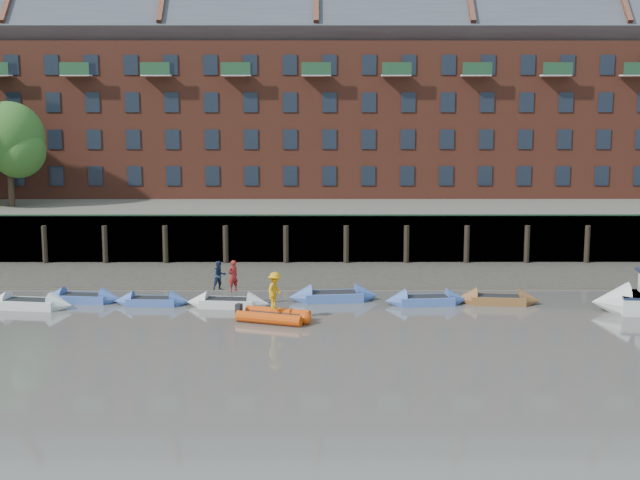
{
  "coord_description": "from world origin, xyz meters",
  "views": [
    {
      "loc": [
        0.11,
        -36.44,
        10.98
      ],
      "look_at": [
        0.24,
        12.0,
        3.2
      ],
      "focal_mm": 50.0,
      "sensor_mm": 36.0,
      "label": 1
    }
  ],
  "objects_px": {
    "rowboat_0": "(29,304)",
    "person_rower_a": "(233,276)",
    "rowboat_1": "(83,298)",
    "rowboat_4": "(333,296)",
    "rib_tender": "(276,316)",
    "person_rower_b": "(219,276)",
    "rowboat_5": "(426,300)",
    "rowboat_6": "(498,300)",
    "rowboat_3": "(228,303)",
    "person_rib_crew": "(275,291)",
    "rowboat_2": "(152,301)"
  },
  "relations": [
    {
      "from": "rowboat_3",
      "to": "person_rower_a",
      "type": "bearing_deg",
      "value": -0.23
    },
    {
      "from": "rowboat_1",
      "to": "rowboat_6",
      "type": "distance_m",
      "value": 22.45
    },
    {
      "from": "rowboat_3",
      "to": "rowboat_5",
      "type": "distance_m",
      "value": 10.59
    },
    {
      "from": "rowboat_0",
      "to": "rib_tender",
      "type": "bearing_deg",
      "value": -3.37
    },
    {
      "from": "rowboat_0",
      "to": "person_rower_b",
      "type": "bearing_deg",
      "value": 11.44
    },
    {
      "from": "rowboat_5",
      "to": "person_rib_crew",
      "type": "xyz_separation_m",
      "value": [
        -7.94,
        -3.52,
        1.3
      ]
    },
    {
      "from": "rowboat_1",
      "to": "rowboat_3",
      "type": "xyz_separation_m",
      "value": [
        8.0,
        -1.18,
        0.01
      ]
    },
    {
      "from": "rowboat_3",
      "to": "person_rower_b",
      "type": "height_order",
      "value": "person_rower_b"
    },
    {
      "from": "rowboat_5",
      "to": "rib_tender",
      "type": "relative_size",
      "value": 1.21
    },
    {
      "from": "rowboat_0",
      "to": "rib_tender",
      "type": "height_order",
      "value": "rowboat_0"
    },
    {
      "from": "rowboat_1",
      "to": "rowboat_6",
      "type": "bearing_deg",
      "value": 5.96
    },
    {
      "from": "rowboat_4",
      "to": "rowboat_1",
      "type": "bearing_deg",
      "value": 175.08
    },
    {
      "from": "rowboat_2",
      "to": "rib_tender",
      "type": "distance_m",
      "value": 7.7
    },
    {
      "from": "rowboat_5",
      "to": "rowboat_6",
      "type": "height_order",
      "value": "rowboat_5"
    },
    {
      "from": "rowboat_3",
      "to": "person_rower_b",
      "type": "bearing_deg",
      "value": 162.02
    },
    {
      "from": "rowboat_6",
      "to": "person_rib_crew",
      "type": "height_order",
      "value": "person_rib_crew"
    },
    {
      "from": "rowboat_3",
      "to": "rib_tender",
      "type": "relative_size",
      "value": 1.2
    },
    {
      "from": "rowboat_3",
      "to": "person_rower_a",
      "type": "height_order",
      "value": "person_rower_a"
    },
    {
      "from": "rowboat_3",
      "to": "rib_tender",
      "type": "height_order",
      "value": "rowboat_3"
    },
    {
      "from": "rowboat_2",
      "to": "person_rower_a",
      "type": "height_order",
      "value": "person_rower_a"
    },
    {
      "from": "rowboat_3",
      "to": "rowboat_5",
      "type": "xyz_separation_m",
      "value": [
        10.58,
        0.56,
        0.0
      ]
    },
    {
      "from": "rowboat_2",
      "to": "rowboat_3",
      "type": "height_order",
      "value": "rowboat_3"
    },
    {
      "from": "rib_tender",
      "to": "person_rower_a",
      "type": "bearing_deg",
      "value": 147.92
    },
    {
      "from": "person_rower_b",
      "to": "rowboat_3",
      "type": "bearing_deg",
      "value": -55.96
    },
    {
      "from": "rowboat_0",
      "to": "rowboat_3",
      "type": "distance_m",
      "value": 10.44
    },
    {
      "from": "rowboat_3",
      "to": "person_rib_crew",
      "type": "distance_m",
      "value": 4.18
    },
    {
      "from": "rib_tender",
      "to": "person_rower_a",
      "type": "xyz_separation_m",
      "value": [
        -2.41,
        3.06,
        1.41
      ]
    },
    {
      "from": "rowboat_0",
      "to": "person_rower_a",
      "type": "relative_size",
      "value": 2.95
    },
    {
      "from": "rowboat_1",
      "to": "person_rower_b",
      "type": "xyz_separation_m",
      "value": [
        7.55,
        -0.98,
        1.43
      ]
    },
    {
      "from": "rowboat_4",
      "to": "rib_tender",
      "type": "bearing_deg",
      "value": -128.75
    },
    {
      "from": "rowboat_5",
      "to": "person_rower_a",
      "type": "xyz_separation_m",
      "value": [
        -10.28,
        -0.6,
        1.46
      ]
    },
    {
      "from": "rowboat_4",
      "to": "rowboat_5",
      "type": "distance_m",
      "value": 5.03
    },
    {
      "from": "person_rib_crew",
      "to": "rowboat_6",
      "type": "bearing_deg",
      "value": -50.35
    },
    {
      "from": "rowboat_0",
      "to": "rowboat_5",
      "type": "height_order",
      "value": "rowboat_0"
    },
    {
      "from": "rowboat_0",
      "to": "person_rib_crew",
      "type": "height_order",
      "value": "person_rib_crew"
    },
    {
      "from": "rowboat_0",
      "to": "person_rower_b",
      "type": "xyz_separation_m",
      "value": [
        9.99,
        0.47,
        1.41
      ]
    },
    {
      "from": "rowboat_1",
      "to": "rowboat_3",
      "type": "distance_m",
      "value": 8.08
    },
    {
      "from": "rowboat_4",
      "to": "person_rower_b",
      "type": "height_order",
      "value": "person_rower_b"
    },
    {
      "from": "rowboat_0",
      "to": "person_rower_a",
      "type": "distance_m",
      "value": 10.83
    },
    {
      "from": "rib_tender",
      "to": "person_rower_a",
      "type": "distance_m",
      "value": 4.14
    },
    {
      "from": "rowboat_6",
      "to": "rib_tender",
      "type": "bearing_deg",
      "value": -155.67
    },
    {
      "from": "rowboat_0",
      "to": "person_rib_crew",
      "type": "bearing_deg",
      "value": -2.88
    },
    {
      "from": "rowboat_1",
      "to": "rowboat_4",
      "type": "height_order",
      "value": "rowboat_4"
    },
    {
      "from": "rib_tender",
      "to": "person_rower_b",
      "type": "height_order",
      "value": "person_rower_b"
    },
    {
      "from": "person_rib_crew",
      "to": "rowboat_3",
      "type": "bearing_deg",
      "value": 64.1
    },
    {
      "from": "rowboat_4",
      "to": "person_rib_crew",
      "type": "xyz_separation_m",
      "value": [
        -2.98,
        -4.38,
        1.28
      ]
    },
    {
      "from": "rowboat_0",
      "to": "person_rib_crew",
      "type": "distance_m",
      "value": 13.41
    },
    {
      "from": "rib_tender",
      "to": "person_rower_b",
      "type": "xyz_separation_m",
      "value": [
        -3.15,
        3.29,
        1.37
      ]
    },
    {
      "from": "rowboat_2",
      "to": "person_rib_crew",
      "type": "height_order",
      "value": "person_rib_crew"
    },
    {
      "from": "rowboat_0",
      "to": "person_rib_crew",
      "type": "relative_size",
      "value": 2.62
    }
  ]
}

